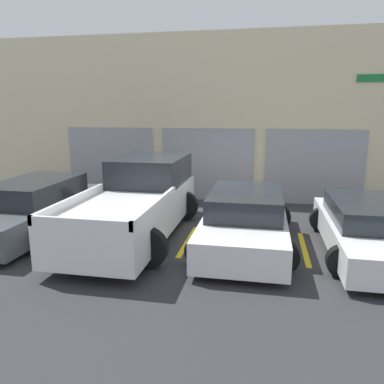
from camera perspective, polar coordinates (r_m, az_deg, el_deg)
The scene contains 9 objects.
ground_plane at distance 10.38m, azimuth 0.91°, elevation -4.94°, with size 28.00×28.00×0.00m, color #2D2D30.
shophouse_building at distance 13.16m, azimuth 3.49°, elevation 10.93°, with size 17.72×0.68×5.61m.
pickup_truck at distance 9.54m, azimuth -8.15°, elevation -1.30°, with size 2.57×5.47×1.83m.
sedan_white at distance 8.79m, azimuth 8.11°, elevation -4.19°, with size 2.26×4.47×1.27m.
sedan_side at distance 9.10m, azimuth 25.41°, elevation -5.07°, with size 2.21×4.50×1.15m.
van_right at distance 10.51m, azimuth -22.79°, elevation -2.17°, with size 2.21×4.77×1.33m.
parking_stripe_left at distance 9.98m, azimuth -16.08°, elevation -6.13°, with size 0.12×2.20×0.01m, color gold.
parking_stripe_centre at distance 9.11m, azimuth -0.60°, elevation -7.42°, with size 0.12×2.20×0.01m, color gold.
parking_stripe_right at distance 8.99m, azimuth 16.69°, elevation -8.22°, with size 0.12×2.20×0.01m, color gold.
Camera 1 is at (1.73, -9.75, 3.09)m, focal length 35.00 mm.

